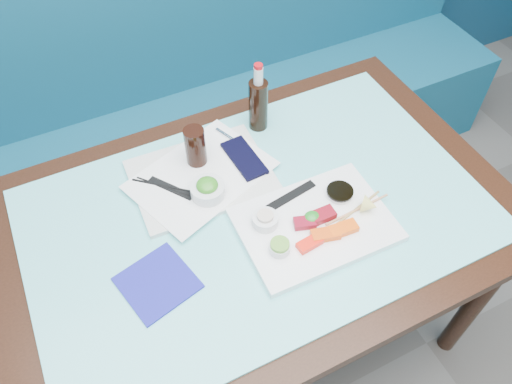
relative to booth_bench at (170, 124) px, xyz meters
name	(u,v)px	position (x,y,z in m)	size (l,w,h in m)	color
booth_bench	(170,124)	(0.00, 0.00, 0.00)	(3.00, 0.56, 1.17)	navy
dining_table	(257,231)	(0.00, -0.84, 0.29)	(1.40, 0.90, 0.75)	black
glass_top	(257,213)	(0.00, -0.84, 0.38)	(1.22, 0.76, 0.01)	#69D2D3
sashimi_plate	(315,224)	(0.11, -0.95, 0.39)	(0.40, 0.28, 0.02)	white
salmon_left	(310,243)	(0.06, -1.01, 0.41)	(0.07, 0.03, 0.02)	#FF1C0A
salmon_mid	(326,234)	(0.11, -1.00, 0.41)	(0.07, 0.04, 0.02)	#EF4909
salmon_right	(343,229)	(0.16, -1.01, 0.41)	(0.07, 0.04, 0.02)	#FF550A
tuna_left	(305,223)	(0.08, -0.95, 0.41)	(0.06, 0.03, 0.02)	maroon
tuna_right	(323,215)	(0.14, -0.95, 0.41)	(0.06, 0.04, 0.02)	maroon
seaweed_garnish	(312,217)	(0.11, -0.94, 0.42)	(0.05, 0.04, 0.02)	#1C7C1D
ramekin_wasabi	(280,248)	(-0.01, -0.99, 0.41)	(0.05, 0.05, 0.02)	white
wasabi_fill	(280,244)	(-0.01, -0.99, 0.43)	(0.05, 0.05, 0.01)	#63A334
ramekin_ginger	(265,220)	(-0.01, -0.90, 0.42)	(0.07, 0.07, 0.03)	white
ginger_fill	(265,216)	(-0.01, -0.90, 0.44)	(0.04, 0.04, 0.01)	beige
soy_dish	(340,194)	(0.22, -0.90, 0.41)	(0.07, 0.07, 0.01)	white
soy_fill	(340,191)	(0.22, -0.90, 0.42)	(0.07, 0.07, 0.01)	black
lemon_wedge	(370,205)	(0.26, -0.98, 0.43)	(0.05, 0.05, 0.04)	#FFF178
chopstick_sleeve	(291,196)	(0.10, -0.85, 0.41)	(0.16, 0.02, 0.00)	black
wooden_chopstick_a	(354,211)	(0.22, -0.97, 0.41)	(0.01, 0.01, 0.20)	#A0834B
wooden_chopstick_b	(357,209)	(0.23, -0.97, 0.41)	(0.01, 0.01, 0.20)	tan
serving_tray	(202,177)	(-0.09, -0.66, 0.39)	(0.39, 0.29, 0.01)	silver
paper_placemat	(201,175)	(-0.09, -0.66, 0.40)	(0.38, 0.27, 0.00)	white
seaweed_bowl	(208,190)	(-0.10, -0.74, 0.42)	(0.10, 0.10, 0.04)	silver
seaweed_salad	(207,185)	(-0.10, -0.74, 0.44)	(0.06, 0.06, 0.03)	#31831E
cola_glass	(195,146)	(-0.08, -0.61, 0.46)	(0.06, 0.06, 0.12)	black
navy_pouch	(244,158)	(0.04, -0.66, 0.40)	(0.07, 0.17, 0.01)	black
fork	(228,136)	(0.04, -0.56, 0.40)	(0.01, 0.01, 0.09)	silver
black_chopstick_a	(169,189)	(-0.19, -0.67, 0.40)	(0.01, 0.01, 0.21)	black
black_chopstick_b	(172,188)	(-0.18, -0.67, 0.40)	(0.01, 0.01, 0.24)	black
tray_sleeve	(171,188)	(-0.19, -0.67, 0.40)	(0.02, 0.14, 0.00)	black
cola_bottle_body	(258,105)	(0.15, -0.54, 0.47)	(0.06, 0.06, 0.17)	black
cola_bottle_neck	(258,76)	(0.15, -0.54, 0.58)	(0.03, 0.03, 0.05)	silver
cola_bottle_cap	(258,66)	(0.15, -0.54, 0.61)	(0.03, 0.03, 0.01)	#B40B12
blue_napkin	(158,283)	(-0.31, -0.93, 0.39)	(0.16, 0.16, 0.01)	navy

